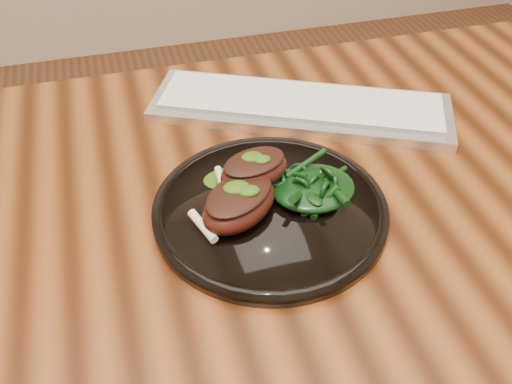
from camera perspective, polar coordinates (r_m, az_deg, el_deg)
The scene contains 7 objects.
desk at distance 0.80m, azimuth -0.91°, elevation -5.74°, with size 1.60×0.80×0.75m.
plate at distance 0.72m, azimuth 1.42°, elevation -1.76°, with size 0.30×0.30×0.02m.
lamb_chop_front at distance 0.69m, azimuth -1.73°, elevation -1.02°, with size 0.13×0.13×0.05m.
lamb_chop_back at distance 0.71m, azimuth -0.24°, elevation 2.33°, with size 0.11×0.08×0.04m.
herb_smear at distance 0.76m, azimuth -2.66°, elevation 1.41°, with size 0.07×0.05×0.00m, color #1D4607.
greens_heap at distance 0.73m, azimuth 5.76°, elevation 0.86°, with size 0.11×0.10×0.04m.
keyboard at distance 0.92m, azimuth 4.47°, elevation 8.57°, with size 0.49×0.33×0.02m.
Camera 1 is at (-0.14, -0.53, 1.25)m, focal length 40.00 mm.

